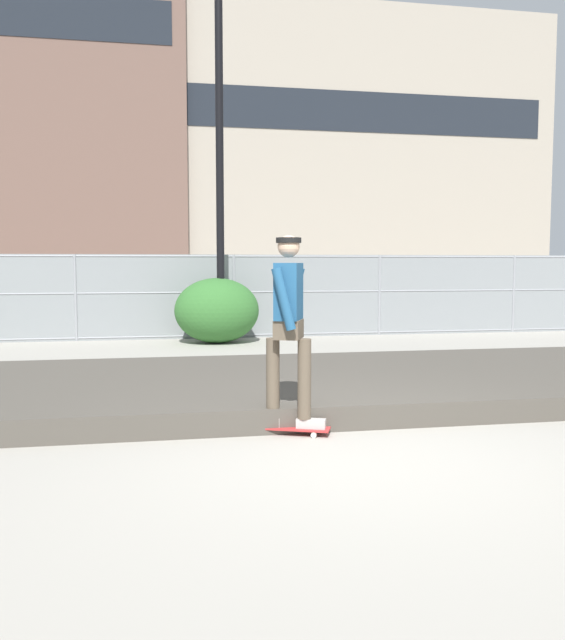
{
  "coord_description": "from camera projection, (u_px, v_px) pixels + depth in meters",
  "views": [
    {
      "loc": [
        -1.64,
        -5.33,
        1.64
      ],
      "look_at": [
        0.11,
        3.98,
        0.84
      ],
      "focal_mm": 37.02,
      "sensor_mm": 36.0,
      "label": 1
    }
  ],
  "objects": [
    {
      "name": "skater",
      "position": [
        289.0,
        318.0,
        6.28
      ],
      "size": [
        0.71,
        0.62,
        1.84
      ],
      "color": "#B2ADA8",
      "rests_on": "skateboard"
    },
    {
      "name": "ground_plane",
      "position": [
        355.0,
        456.0,
        5.66
      ],
      "size": [
        120.0,
        120.0,
        0.0
      ],
      "primitive_type": "plane",
      "color": "#9E998E"
    },
    {
      "name": "chain_fence",
      "position": [
        234.0,
        296.0,
        14.62
      ],
      "size": [
        20.35,
        0.06,
        1.85
      ],
      "color": "gray",
      "rests_on": "ground_plane"
    },
    {
      "name": "parked_car_near",
      "position": [
        28.0,
        296.0,
        16.75
      ],
      "size": [
        4.51,
        2.17,
        1.66
      ],
      "color": "black",
      "rests_on": "ground_plane"
    },
    {
      "name": "skateboard",
      "position": [
        288.0,
        428.0,
        6.37
      ],
      "size": [
        0.82,
        0.48,
        0.07
      ],
      "color": "#B22D2D",
      "rests_on": "ground_plane"
    },
    {
      "name": "shrub_center",
      "position": [
        217.0,
        311.0,
        13.68
      ],
      "size": [
        1.75,
        1.43,
        1.35
      ],
      "color": "#336B2D",
      "rests_on": "ground_plane"
    },
    {
      "name": "library_building",
      "position": [
        29.0,
        98.0,
        43.54
      ],
      "size": [
        20.13,
        13.53,
        25.18
      ],
      "color": "brown",
      "rests_on": "ground_plane"
    },
    {
      "name": "street_lamp",
      "position": [
        219.0,
        111.0,
        13.32
      ],
      "size": [
        0.44,
        0.44,
        7.71
      ],
      "color": "black",
      "rests_on": "ground_plane"
    },
    {
      "name": "office_block",
      "position": [
        316.0,
        163.0,
        48.35
      ],
      "size": [
        29.09,
        14.34,
        18.03
      ],
      "color": "#9E9384",
      "rests_on": "ground_plane"
    },
    {
      "name": "gravel_berm",
      "position": [
        292.0,
        385.0,
        8.3
      ],
      "size": [
        13.2,
        3.84,
        0.25
      ],
      "primitive_type": "cube",
      "color": "#4C473F",
      "rests_on": "ground_plane"
    }
  ]
}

